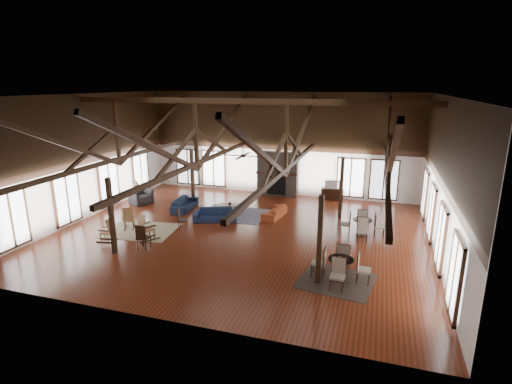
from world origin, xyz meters
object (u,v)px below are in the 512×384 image
(sofa_navy_front, at_px, (215,215))
(cafe_table_near, at_px, (341,265))
(armchair, at_px, (141,197))
(sofa_navy_left, at_px, (185,204))
(cafe_table_far, at_px, (362,224))
(sofa_orange, at_px, (274,212))
(coffee_table, at_px, (231,206))
(tv_console, at_px, (332,194))

(sofa_navy_front, relative_size, cafe_table_near, 1.04)
(sofa_navy_front, relative_size, armchair, 1.81)
(sofa_navy_left, distance_m, cafe_table_far, 9.20)
(sofa_orange, height_order, coffee_table, sofa_orange)
(sofa_navy_front, bearing_deg, sofa_orange, 10.52)
(sofa_orange, relative_size, cafe_table_far, 0.94)
(armchair, bearing_deg, coffee_table, -67.59)
(coffee_table, bearing_deg, cafe_table_near, -59.54)
(coffee_table, relative_size, tv_console, 1.10)
(sofa_navy_left, height_order, coffee_table, sofa_navy_left)
(sofa_navy_front, xyz_separation_m, sofa_orange, (2.60, 1.41, -0.04))
(coffee_table, height_order, tv_console, tv_console)
(armchair, relative_size, tv_console, 0.93)
(sofa_orange, bearing_deg, tv_console, 157.15)
(coffee_table, bearing_deg, sofa_orange, -14.27)
(sofa_navy_front, relative_size, sofa_navy_left, 1.01)
(sofa_orange, xyz_separation_m, cafe_table_far, (4.30, -1.24, 0.24))
(sofa_navy_front, xyz_separation_m, cafe_table_far, (6.90, 0.17, 0.20))
(sofa_orange, relative_size, coffee_table, 1.34)
(sofa_navy_front, bearing_deg, armchair, 145.69)
(coffee_table, distance_m, tv_console, 6.27)
(sofa_navy_left, relative_size, sofa_orange, 1.13)
(sofa_navy_left, relative_size, cafe_table_near, 1.03)
(cafe_table_near, bearing_deg, coffee_table, 137.47)
(coffee_table, height_order, armchair, armchair)
(sofa_navy_left, bearing_deg, sofa_navy_front, -122.99)
(cafe_table_far, bearing_deg, sofa_orange, 163.91)
(sofa_navy_front, xyz_separation_m, cafe_table_near, (6.42, -4.28, 0.22))
(sofa_navy_left, bearing_deg, armchair, 78.44)
(coffee_table, xyz_separation_m, tv_console, (4.64, 4.21, -0.11))
(sofa_navy_front, height_order, cafe_table_near, cafe_table_near)
(sofa_navy_left, xyz_separation_m, tv_console, (7.22, 4.34, 0.01))
(sofa_navy_left, distance_m, cafe_table_near, 10.24)
(sofa_navy_left, distance_m, sofa_orange, 4.85)
(cafe_table_far, xyz_separation_m, tv_console, (-1.93, 5.35, -0.19))
(sofa_navy_front, bearing_deg, coffee_table, 57.91)
(sofa_navy_front, distance_m, coffee_table, 1.35)
(sofa_navy_left, height_order, sofa_orange, sofa_navy_left)
(sofa_orange, relative_size, cafe_table_near, 0.91)
(sofa_navy_left, bearing_deg, tv_console, -64.29)
(sofa_navy_front, bearing_deg, cafe_table_far, -16.62)
(sofa_navy_left, xyz_separation_m, coffee_table, (2.57, 0.13, 0.12))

